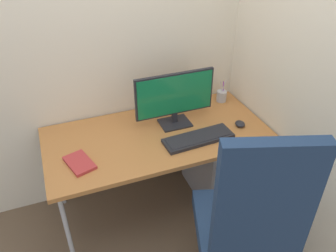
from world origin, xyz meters
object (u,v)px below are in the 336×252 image
mouse (240,124)px  notebook (80,163)px  monitor (175,97)px  office_chair (248,223)px  keyboard (198,138)px  filing_cabinet (220,159)px  pen_holder (222,96)px

mouse → notebook: size_ratio=0.38×
monitor → office_chair: bearing=-87.5°
keyboard → filing_cabinet: bearing=30.9°
office_chair → monitor: office_chair is taller
filing_cabinet → monitor: bearing=170.7°
monitor → notebook: bearing=-163.2°
monitor → pen_holder: monitor is taller
notebook → office_chair: bearing=-60.5°
filing_cabinet → keyboard: 0.55m
office_chair → pen_holder: bearing=68.6°
notebook → mouse: bearing=-16.2°
monitor → pen_holder: bearing=19.4°
keyboard → office_chair: bearing=-92.7°
monitor → filing_cabinet: bearing=-9.3°
office_chair → pen_holder: (0.43, 1.09, 0.10)m
keyboard → monitor: bearing=106.4°
filing_cabinet → keyboard: (-0.31, -0.18, 0.41)m
pen_holder → notebook: pen_holder is taller
monitor → keyboard: 0.32m
pen_holder → notebook: bearing=-162.2°
office_chair → monitor: 0.97m
keyboard → pen_holder: pen_holder is taller
notebook → pen_holder: bearing=1.1°
office_chair → keyboard: size_ratio=2.63×
office_chair → notebook: size_ratio=6.01×
office_chair → keyboard: 0.69m
office_chair → monitor: size_ratio=2.26×
mouse → pen_holder: bearing=92.2°
monitor → pen_holder: size_ratio=3.15×
filing_cabinet → pen_holder: 0.51m
office_chair → filing_cabinet: office_chair is taller
office_chair → keyboard: bearing=87.3°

